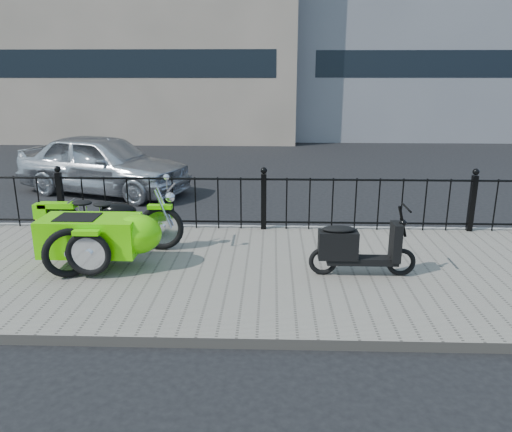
{
  "coord_description": "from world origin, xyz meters",
  "views": [
    {
      "loc": [
        0.14,
        -6.91,
        2.73
      ],
      "look_at": [
        -0.08,
        -0.1,
        0.75
      ],
      "focal_mm": 35.0,
      "sensor_mm": 36.0,
      "label": 1
    }
  ],
  "objects_px": {
    "sedan_car": "(103,164)",
    "spare_tire": "(69,253)",
    "scooter": "(355,248)",
    "motorcycle_sidecar": "(107,232)"
  },
  "relations": [
    {
      "from": "sedan_car",
      "to": "spare_tire",
      "type": "bearing_deg",
      "value": -147.48
    },
    {
      "from": "scooter",
      "to": "spare_tire",
      "type": "xyz_separation_m",
      "value": [
        -3.74,
        -0.21,
        -0.03
      ]
    },
    {
      "from": "spare_tire",
      "to": "sedan_car",
      "type": "relative_size",
      "value": 0.17
    },
    {
      "from": "motorcycle_sidecar",
      "to": "spare_tire",
      "type": "bearing_deg",
      "value": -125.76
    },
    {
      "from": "sedan_car",
      "to": "motorcycle_sidecar",
      "type": "bearing_deg",
      "value": -142.24
    },
    {
      "from": "motorcycle_sidecar",
      "to": "sedan_car",
      "type": "distance_m",
      "value": 4.98
    },
    {
      "from": "scooter",
      "to": "sedan_car",
      "type": "height_order",
      "value": "sedan_car"
    },
    {
      "from": "scooter",
      "to": "sedan_car",
      "type": "xyz_separation_m",
      "value": [
        -4.99,
        4.99,
        0.2
      ]
    },
    {
      "from": "scooter",
      "to": "sedan_car",
      "type": "relative_size",
      "value": 0.35
    },
    {
      "from": "motorcycle_sidecar",
      "to": "spare_tire",
      "type": "distance_m",
      "value": 0.61
    }
  ]
}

